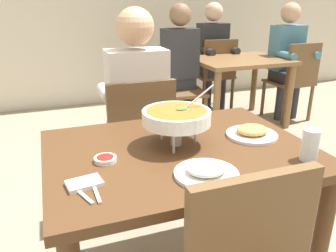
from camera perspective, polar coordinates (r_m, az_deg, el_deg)
dining_table_main at (r=1.54m, az=1.92°, el=-7.68°), size 1.14×0.85×0.74m
chair_diner_main at (r=2.20m, az=-4.98°, el=-1.94°), size 0.44×0.44×0.90m
diner_main at (r=2.15m, az=-5.40°, el=4.20°), size 0.40×0.45×1.31m
curry_bowl at (r=1.48m, az=1.57°, el=1.50°), size 0.33×0.30×0.26m
rice_plate at (r=1.26m, az=6.50°, el=-7.51°), size 0.24×0.24×0.06m
appetizer_plate at (r=1.65m, az=13.90°, el=-1.04°), size 0.24×0.24×0.06m
sauce_dish at (r=1.38m, az=-10.48°, el=-5.49°), size 0.09×0.09×0.02m
napkin_folded at (r=1.24m, az=-13.89°, el=-9.34°), size 0.13×0.10×0.02m
fork_utensil at (r=1.19m, az=-14.54°, el=-10.78°), size 0.07×0.16×0.01m
spoon_utensil at (r=1.20m, az=-12.13°, el=-10.46°), size 0.02×0.17×0.01m
drink_glass at (r=1.47m, az=22.72°, el=-3.18°), size 0.07×0.07×0.13m
dining_table_far at (r=3.86m, az=11.84°, el=9.13°), size 1.00×0.80×0.74m
chair_bg_left at (r=4.28m, az=8.08°, el=9.14°), size 0.47×0.47×0.90m
chair_bg_middle at (r=4.15m, az=20.53°, el=7.65°), size 0.45×0.45×0.90m
chair_bg_right at (r=3.62m, az=2.05°, el=7.23°), size 0.48×0.48×0.90m
chair_bg_corner at (r=4.15m, az=1.23°, el=8.98°), size 0.46×0.46×0.90m
patron_bg_left at (r=4.31m, az=7.65°, el=12.41°), size 0.40×0.45×1.31m
patron_bg_middle at (r=4.20m, az=19.51°, el=11.22°), size 0.40×0.45×1.31m
patron_bg_right at (r=3.60m, az=1.74°, el=10.97°), size 0.40×0.45×1.31m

